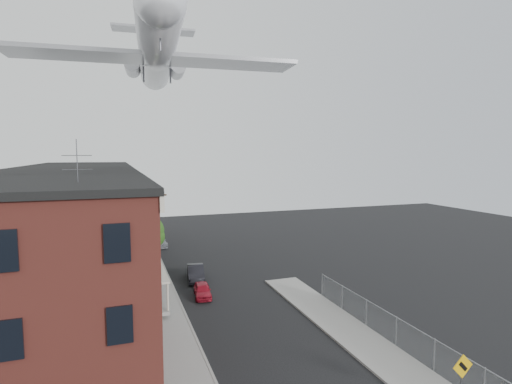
# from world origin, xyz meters

# --- Properties ---
(sidewalk_left) EXTENTS (3.00, 62.00, 0.12)m
(sidewalk_left) POSITION_xyz_m (-5.50, 24.00, 0.06)
(sidewalk_left) COLOR gray
(sidewalk_left) RESTS_ON ground
(sidewalk_right) EXTENTS (3.00, 26.00, 0.12)m
(sidewalk_right) POSITION_xyz_m (5.50, 6.00, 0.06)
(sidewalk_right) COLOR gray
(sidewalk_right) RESTS_ON ground
(curb_left) EXTENTS (0.15, 62.00, 0.14)m
(curb_left) POSITION_xyz_m (-4.05, 24.00, 0.07)
(curb_left) COLOR gray
(curb_left) RESTS_ON ground
(curb_right) EXTENTS (0.15, 26.00, 0.14)m
(curb_right) POSITION_xyz_m (4.05, 6.00, 0.07)
(curb_right) COLOR gray
(curb_right) RESTS_ON ground
(corner_building) EXTENTS (10.31, 12.30, 12.15)m
(corner_building) POSITION_xyz_m (-12.00, 7.00, 5.16)
(corner_building) COLOR #3E1613
(corner_building) RESTS_ON ground
(row_house_a) EXTENTS (11.98, 7.00, 10.30)m
(row_house_a) POSITION_xyz_m (-11.96, 16.50, 5.13)
(row_house_a) COLOR #61615E
(row_house_a) RESTS_ON ground
(row_house_b) EXTENTS (11.98, 7.00, 10.30)m
(row_house_b) POSITION_xyz_m (-11.96, 23.50, 5.13)
(row_house_b) COLOR gray
(row_house_b) RESTS_ON ground
(row_house_c) EXTENTS (11.98, 7.00, 10.30)m
(row_house_c) POSITION_xyz_m (-11.96, 30.50, 5.13)
(row_house_c) COLOR #61615E
(row_house_c) RESTS_ON ground
(row_house_d) EXTENTS (11.98, 7.00, 10.30)m
(row_house_d) POSITION_xyz_m (-11.96, 37.50, 5.13)
(row_house_d) COLOR gray
(row_house_d) RESTS_ON ground
(row_house_e) EXTENTS (11.98, 7.00, 10.30)m
(row_house_e) POSITION_xyz_m (-11.96, 44.50, 5.13)
(row_house_e) COLOR #61615E
(row_house_e) RESTS_ON ground
(chainlink_fence) EXTENTS (0.06, 18.06, 1.90)m
(chainlink_fence) POSITION_xyz_m (7.00, 5.00, 1.00)
(chainlink_fence) COLOR gray
(chainlink_fence) RESTS_ON ground
(warning_sign) EXTENTS (1.10, 0.11, 2.80)m
(warning_sign) POSITION_xyz_m (5.60, -1.03, 1.88)
(warning_sign) COLOR #515156
(warning_sign) RESTS_ON ground
(utility_pole) EXTENTS (1.80, 0.26, 9.00)m
(utility_pole) POSITION_xyz_m (-5.60, 18.00, 4.67)
(utility_pole) COLOR black
(utility_pole) RESTS_ON ground
(street_tree) EXTENTS (3.22, 3.20, 5.20)m
(street_tree) POSITION_xyz_m (-5.27, 27.92, 3.45)
(street_tree) COLOR black
(street_tree) RESTS_ON ground
(car_near) EXTENTS (1.68, 3.36, 1.10)m
(car_near) POSITION_xyz_m (-2.12, 17.17, 0.55)
(car_near) COLOR #A81527
(car_near) RESTS_ON ground
(car_mid) EXTENTS (1.94, 4.26, 1.35)m
(car_mid) POSITION_xyz_m (-1.80, 21.67, 0.68)
(car_mid) COLOR black
(car_mid) RESTS_ON ground
(car_far) EXTENTS (2.04, 4.35, 1.23)m
(car_far) POSITION_xyz_m (-3.60, 36.41, 0.61)
(car_far) COLOR gray
(car_far) RESTS_ON ground
(airplane) EXTENTS (22.63, 25.83, 7.46)m
(airplane) POSITION_xyz_m (-4.82, 21.74, 20.05)
(airplane) COLOR white
(airplane) RESTS_ON ground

